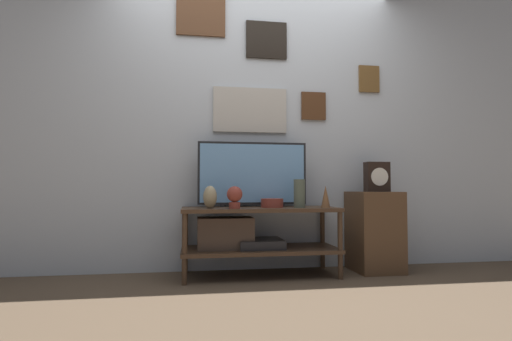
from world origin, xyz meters
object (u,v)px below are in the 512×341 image
at_px(vase_slim_bronze, 326,196).
at_px(vase_urn_stoneware, 210,197).
at_px(mantel_clock, 377,177).
at_px(vase_tall_ceramic, 299,194).
at_px(decorative_bust, 235,196).
at_px(television, 253,173).
at_px(vase_wide_bowl, 272,203).

bearing_deg(vase_slim_bronze, vase_urn_stoneware, 177.83).
xyz_separation_m(vase_slim_bronze, mantel_clock, (0.53, 0.17, 0.17)).
bearing_deg(vase_urn_stoneware, vase_slim_bronze, -2.17).
bearing_deg(vase_tall_ceramic, vase_urn_stoneware, 178.30).
distance_m(vase_slim_bronze, decorative_bust, 0.74).
xyz_separation_m(vase_slim_bronze, vase_tall_ceramic, (-0.21, 0.01, 0.02)).
bearing_deg(television, vase_tall_ceramic, -30.96).
distance_m(vase_urn_stoneware, decorative_bust, 0.20).
bearing_deg(mantel_clock, vase_slim_bronze, -161.81).
distance_m(vase_urn_stoneware, mantel_clock, 1.47).
bearing_deg(mantel_clock, decorative_bust, -170.35).
xyz_separation_m(vase_slim_bronze, decorative_bust, (-0.74, -0.04, 0.01)).
relative_size(vase_tall_ceramic, mantel_clock, 0.88).
bearing_deg(decorative_bust, vase_slim_bronze, 3.28).
bearing_deg(vase_tall_ceramic, vase_wide_bowl, 160.95).
bearing_deg(vase_wide_bowl, mantel_clock, 5.26).
height_order(vase_tall_ceramic, decorative_bust, vase_tall_ceramic).
bearing_deg(decorative_bust, television, 55.92).
distance_m(television, decorative_bust, 0.37).
bearing_deg(vase_urn_stoneware, television, 27.32).
distance_m(television, vase_urn_stoneware, 0.45).
distance_m(vase_urn_stoneware, vase_wide_bowl, 0.51).
relative_size(vase_urn_stoneware, vase_wide_bowl, 0.97).
relative_size(vase_urn_stoneware, vase_tall_ceramic, 0.77).
relative_size(vase_slim_bronze, vase_tall_ceramic, 0.79).
bearing_deg(vase_wide_bowl, vase_urn_stoneware, -174.21).
relative_size(vase_tall_ceramic, decorative_bust, 1.32).
xyz_separation_m(vase_slim_bronze, vase_wide_bowl, (-0.42, 0.09, -0.05)).
bearing_deg(mantel_clock, vase_tall_ceramic, -167.86).
relative_size(television, vase_wide_bowl, 5.05).
relative_size(television, vase_urn_stoneware, 5.22).
height_order(vase_urn_stoneware, vase_wide_bowl, vase_urn_stoneware).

